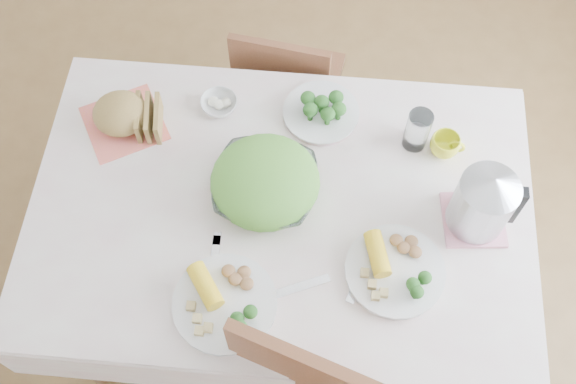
# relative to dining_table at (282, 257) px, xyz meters

# --- Properties ---
(floor) EXTENTS (3.60, 3.60, 0.00)m
(floor) POSITION_rel_dining_table_xyz_m (0.00, 0.00, -0.38)
(floor) COLOR brown
(floor) RESTS_ON ground
(dining_table) EXTENTS (1.40, 0.90, 0.75)m
(dining_table) POSITION_rel_dining_table_xyz_m (0.00, 0.00, 0.00)
(dining_table) COLOR brown
(dining_table) RESTS_ON floor
(tablecloth) EXTENTS (1.50, 1.00, 0.01)m
(tablecloth) POSITION_rel_dining_table_xyz_m (0.00, 0.00, 0.38)
(tablecloth) COLOR silver
(tablecloth) RESTS_ON dining_table
(chair_far) EXTENTS (0.42, 0.42, 0.82)m
(chair_far) POSITION_rel_dining_table_xyz_m (-0.03, 0.73, 0.09)
(chair_far) COLOR brown
(chair_far) RESTS_ON floor
(salad_bowl) EXTENTS (0.33, 0.33, 0.07)m
(salad_bowl) POSITION_rel_dining_table_xyz_m (-0.05, 0.05, 0.42)
(salad_bowl) COLOR white
(salad_bowl) RESTS_ON tablecloth
(dinner_plate_left) EXTENTS (0.35, 0.35, 0.02)m
(dinner_plate_left) POSITION_rel_dining_table_xyz_m (-0.12, -0.32, 0.40)
(dinner_plate_left) COLOR white
(dinner_plate_left) RESTS_ON tablecloth
(dinner_plate_right) EXTENTS (0.31, 0.31, 0.02)m
(dinner_plate_right) POSITION_rel_dining_table_xyz_m (0.34, -0.18, 0.40)
(dinner_plate_right) COLOR white
(dinner_plate_right) RESTS_ON tablecloth
(broccoli_plate) EXTENTS (0.31, 0.31, 0.02)m
(broccoli_plate) POSITION_rel_dining_table_xyz_m (0.10, 0.34, 0.40)
(broccoli_plate) COLOR beige
(broccoli_plate) RESTS_ON tablecloth
(napkin) EXTENTS (0.32, 0.32, 0.00)m
(napkin) POSITION_rel_dining_table_xyz_m (-0.52, 0.25, 0.39)
(napkin) COLOR #E16856
(napkin) RESTS_ON tablecloth
(bread_loaf) EXTENTS (0.22, 0.21, 0.10)m
(bread_loaf) POSITION_rel_dining_table_xyz_m (-0.52, 0.25, 0.45)
(bread_loaf) COLOR olive
(bread_loaf) RESTS_ON napkin
(fruit_bowl) EXTENTS (0.12, 0.12, 0.04)m
(fruit_bowl) POSITION_rel_dining_table_xyz_m (-0.23, 0.34, 0.41)
(fruit_bowl) COLOR white
(fruit_bowl) RESTS_ON tablecloth
(yellow_mug) EXTENTS (0.12, 0.12, 0.07)m
(yellow_mug) POSITION_rel_dining_table_xyz_m (0.48, 0.24, 0.42)
(yellow_mug) COLOR yellow
(yellow_mug) RESTS_ON tablecloth
(glass_tumbler) EXTENTS (0.09, 0.09, 0.14)m
(glass_tumbler) POSITION_rel_dining_table_xyz_m (0.39, 0.26, 0.45)
(glass_tumbler) COLOR white
(glass_tumbler) RESTS_ON tablecloth
(pink_tray) EXTENTS (0.19, 0.19, 0.01)m
(pink_tray) POSITION_rel_dining_table_xyz_m (0.57, 0.00, 0.40)
(pink_tray) COLOR pink
(pink_tray) RESTS_ON tablecloth
(electric_kettle) EXTENTS (0.21, 0.21, 0.24)m
(electric_kettle) POSITION_rel_dining_table_xyz_m (0.57, 0.00, 0.51)
(electric_kettle) COLOR #B2B5BA
(electric_kettle) RESTS_ON pink_tray
(fork_left) EXTENTS (0.03, 0.20, 0.00)m
(fork_left) POSITION_rel_dining_table_xyz_m (-0.17, -0.21, 0.39)
(fork_left) COLOR silver
(fork_left) RESTS_ON tablecloth
(fork_right) EXTENTS (0.09, 0.21, 0.00)m
(fork_right) POSITION_rel_dining_table_xyz_m (0.25, -0.18, 0.39)
(fork_right) COLOR silver
(fork_right) RESTS_ON tablecloth
(knife) EXTENTS (0.20, 0.11, 0.00)m
(knife) POSITION_rel_dining_table_xyz_m (0.06, -0.25, 0.39)
(knife) COLOR silver
(knife) RESTS_ON tablecloth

